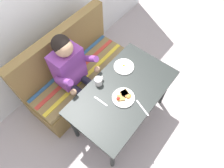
# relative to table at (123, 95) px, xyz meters

# --- Properties ---
(ground_plane) EXTENTS (8.00, 8.00, 0.00)m
(ground_plane) POSITION_rel_table_xyz_m (0.00, 0.00, -0.65)
(ground_plane) COLOR #A79C9C
(table) EXTENTS (1.20, 0.70, 0.73)m
(table) POSITION_rel_table_xyz_m (0.00, 0.00, 0.00)
(table) COLOR black
(table) RESTS_ON ground
(couch) EXTENTS (1.44, 0.56, 1.00)m
(couch) POSITION_rel_table_xyz_m (0.00, 0.76, -0.32)
(couch) COLOR olive
(couch) RESTS_ON ground
(person) EXTENTS (0.45, 0.61, 1.21)m
(person) POSITION_rel_table_xyz_m (-0.15, 0.59, 0.09)
(person) COLOR #7D3991
(person) RESTS_ON ground
(plate_breakfast) EXTENTS (0.23, 0.23, 0.05)m
(plate_breakfast) POSITION_rel_table_xyz_m (-0.06, -0.05, 0.10)
(plate_breakfast) COLOR white
(plate_breakfast) RESTS_ON table
(plate_eggs) EXTENTS (0.23, 0.23, 0.04)m
(plate_eggs) POSITION_rel_table_xyz_m (0.26, 0.18, 0.09)
(plate_eggs) COLOR white
(plate_eggs) RESTS_ON table
(coffee_mug) EXTENTS (0.12, 0.08, 0.09)m
(coffee_mug) POSITION_rel_table_xyz_m (-0.09, 0.26, 0.13)
(coffee_mug) COLOR white
(coffee_mug) RESTS_ON table
(fork) EXTENTS (0.02, 0.17, 0.00)m
(fork) POSITION_rel_table_xyz_m (-0.24, 0.11, 0.08)
(fork) COLOR silver
(fork) RESTS_ON table
(knife) EXTENTS (0.08, 0.19, 0.00)m
(knife) POSITION_rel_table_xyz_m (-0.04, -0.27, 0.08)
(knife) COLOR silver
(knife) RESTS_ON table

